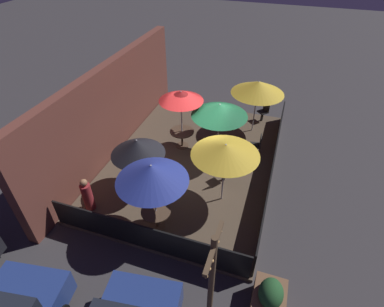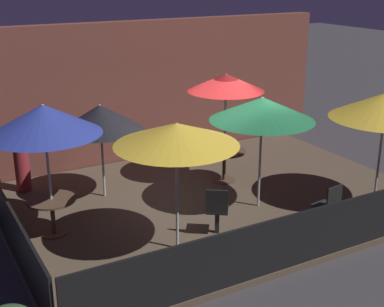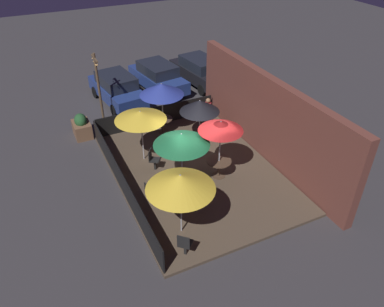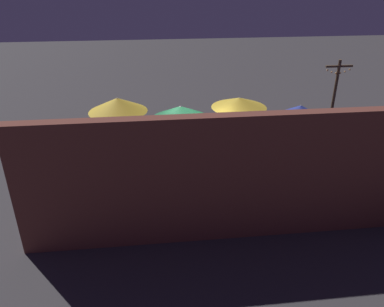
# 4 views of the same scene
# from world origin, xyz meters

# --- Properties ---
(ground_plane) EXTENTS (60.00, 60.00, 0.00)m
(ground_plane) POSITION_xyz_m (0.00, 0.00, 0.00)
(ground_plane) COLOR #383538
(patio_deck) EXTENTS (8.62, 6.17, 0.12)m
(patio_deck) POSITION_xyz_m (0.00, 0.00, 0.06)
(patio_deck) COLOR brown
(patio_deck) RESTS_ON ground_plane
(building_wall) EXTENTS (10.22, 0.36, 3.59)m
(building_wall) POSITION_xyz_m (0.00, 3.32, 1.80)
(building_wall) COLOR brown
(building_wall) RESTS_ON ground_plane
(fence_front) EXTENTS (8.42, 0.05, 0.95)m
(fence_front) POSITION_xyz_m (0.00, -3.04, 0.59)
(fence_front) COLOR black
(fence_front) RESTS_ON patio_deck
(fence_side_left) EXTENTS (0.05, 5.97, 0.95)m
(fence_side_left) POSITION_xyz_m (-4.27, 0.00, 0.59)
(fence_side_left) COLOR black
(fence_side_left) RESTS_ON patio_deck
(patio_umbrella_0) EXTENTS (2.01, 2.01, 2.47)m
(patio_umbrella_0) POSITION_xyz_m (-3.45, 0.02, 2.32)
(patio_umbrella_0) COLOR #B2B2B7
(patio_umbrella_0) RESTS_ON patio_deck
(patio_umbrella_1) EXTENTS (1.70, 1.70, 2.50)m
(patio_umbrella_1) POSITION_xyz_m (0.72, 0.71, 2.42)
(patio_umbrella_1) COLOR #B2B2B7
(patio_umbrella_1) RESTS_ON patio_deck
(patio_umbrella_2) EXTENTS (2.09, 2.09, 2.30)m
(patio_umbrella_2) POSITION_xyz_m (0.59, -0.83, 2.19)
(patio_umbrella_2) COLOR #B2B2B7
(patio_umbrella_2) RESTS_ON patio_deck
(patio_umbrella_3) EXTENTS (1.77, 1.77, 2.03)m
(patio_umbrella_3) POSITION_xyz_m (-2.02, 1.21, 1.88)
(patio_umbrella_3) COLOR #B2B2B7
(patio_umbrella_3) RESTS_ON patio_deck
(patio_umbrella_4) EXTENTS (2.10, 2.10, 2.29)m
(patio_umbrella_4) POSITION_xyz_m (-1.70, -1.59, 2.22)
(patio_umbrella_4) COLOR #B2B2B7
(patio_umbrella_4) RESTS_ON patio_deck
(dining_table_0) EXTENTS (0.89, 0.89, 0.70)m
(dining_table_0) POSITION_xyz_m (-3.45, 0.02, 0.68)
(dining_table_0) COLOR #4C3828
(dining_table_0) RESTS_ON patio_deck
(dining_table_1) EXTENTS (0.98, 0.98, 0.74)m
(dining_table_1) POSITION_xyz_m (0.72, 0.71, 0.71)
(dining_table_1) COLOR #4C3828
(dining_table_1) RESTS_ON patio_deck
(patio_chair_1) EXTENTS (0.56, 0.56, 0.93)m
(patio_chair_1) POSITION_xyz_m (-0.82, -1.48, 0.63)
(patio_chair_1) COLOR black
(patio_chair_1) RESTS_ON patio_deck
(patio_chair_2) EXTENTS (0.45, 0.45, 0.90)m
(patio_chair_2) POSITION_xyz_m (1.11, -2.30, 0.61)
(patio_chair_2) COLOR black
(patio_chair_2) RESTS_ON patio_deck
(patron_0) EXTENTS (0.42, 0.42, 1.25)m
(patron_0) POSITION_xyz_m (-3.46, 2.40, 0.69)
(patron_0) COLOR maroon
(patron_0) RESTS_ON patio_deck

